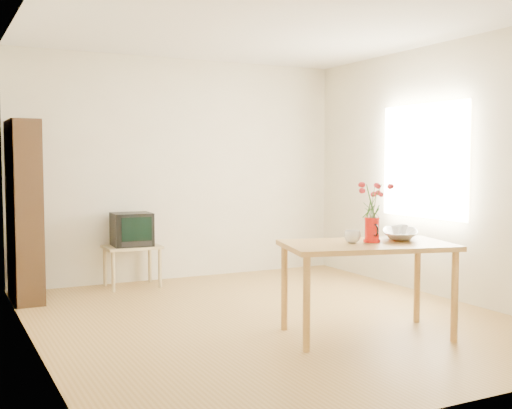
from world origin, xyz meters
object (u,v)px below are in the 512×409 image
table (367,254)px  television (131,229)px  pitcher (372,231)px  bowl (400,214)px  mug (353,237)px

table → television: television is taller
pitcher → bowl: size_ratio=0.48×
bowl → television: bearing=120.2°
table → television: bearing=126.2°
mug → television: mug is taller
table → television: size_ratio=3.30×
pitcher → television: (-1.18, 2.79, -0.19)m
pitcher → mug: bearing=-172.0°
bowl → television: (-1.56, 2.68, -0.31)m
table → mug: (-0.11, 0.04, 0.14)m
table → television: 3.02m
pitcher → mug: pitcher is taller
pitcher → television: size_ratio=0.48×
mug → bowl: bearing=164.6°
bowl → mug: bearing=-171.4°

